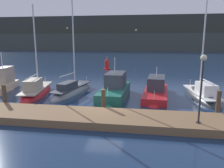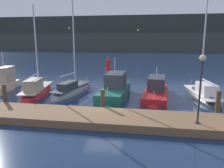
{
  "view_description": "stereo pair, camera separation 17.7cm",
  "coord_description": "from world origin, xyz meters",
  "px_view_note": "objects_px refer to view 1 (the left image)",
  "views": [
    {
      "loc": [
        2.7,
        -14.18,
        4.83
      ],
      "look_at": [
        0.0,
        3.32,
        1.2
      ],
      "focal_mm": 35.0,
      "sensor_mm": 36.0,
      "label": 1
    },
    {
      "loc": [
        2.88,
        -14.15,
        4.83
      ],
      "look_at": [
        0.0,
        3.32,
        1.2
      ],
      "focal_mm": 35.0,
      "sensor_mm": 36.0,
      "label": 2
    }
  ],
  "objects_px": {
    "motorboat_berth_6": "(156,93)",
    "sailboat_berth_4": "(72,92)",
    "motorboat_berth_2": "(4,86)",
    "channel_buoy": "(107,65)",
    "sailboat_berth_7": "(202,97)",
    "dock_lamppost": "(202,78)",
    "sailboat_berth_3": "(36,93)",
    "motorboat_berth_5": "(115,94)"
  },
  "relations": [
    {
      "from": "sailboat_berth_3",
      "to": "sailboat_berth_4",
      "type": "distance_m",
      "value": 3.15
    },
    {
      "from": "motorboat_berth_2",
      "to": "motorboat_berth_6",
      "type": "relative_size",
      "value": 0.75
    },
    {
      "from": "motorboat_berth_2",
      "to": "channel_buoy",
      "type": "height_order",
      "value": "motorboat_berth_2"
    },
    {
      "from": "sailboat_berth_4",
      "to": "motorboat_berth_6",
      "type": "relative_size",
      "value": 1.37
    },
    {
      "from": "sailboat_berth_4",
      "to": "sailboat_berth_7",
      "type": "height_order",
      "value": "sailboat_berth_7"
    },
    {
      "from": "motorboat_berth_2",
      "to": "channel_buoy",
      "type": "bearing_deg",
      "value": 65.83
    },
    {
      "from": "sailboat_berth_7",
      "to": "channel_buoy",
      "type": "distance_m",
      "value": 19.74
    },
    {
      "from": "sailboat_berth_7",
      "to": "sailboat_berth_4",
      "type": "bearing_deg",
      "value": 179.41
    },
    {
      "from": "motorboat_berth_6",
      "to": "dock_lamppost",
      "type": "xyz_separation_m",
      "value": [
        1.94,
        -6.97,
        2.62
      ]
    },
    {
      "from": "sailboat_berth_4",
      "to": "sailboat_berth_3",
      "type": "bearing_deg",
      "value": -162.08
    },
    {
      "from": "sailboat_berth_3",
      "to": "sailboat_berth_4",
      "type": "relative_size",
      "value": 0.91
    },
    {
      "from": "sailboat_berth_7",
      "to": "motorboat_berth_2",
      "type": "bearing_deg",
      "value": 179.17
    },
    {
      "from": "motorboat_berth_6",
      "to": "sailboat_berth_4",
      "type": "bearing_deg",
      "value": 178.97
    },
    {
      "from": "motorboat_berth_2",
      "to": "channel_buoy",
      "type": "relative_size",
      "value": 2.48
    },
    {
      "from": "channel_buoy",
      "to": "motorboat_berth_2",
      "type": "bearing_deg",
      "value": -114.17
    },
    {
      "from": "motorboat_berth_6",
      "to": "sailboat_berth_7",
      "type": "distance_m",
      "value": 3.79
    },
    {
      "from": "motorboat_berth_5",
      "to": "motorboat_berth_6",
      "type": "height_order",
      "value": "motorboat_berth_5"
    },
    {
      "from": "motorboat_berth_2",
      "to": "motorboat_berth_6",
      "type": "height_order",
      "value": "motorboat_berth_2"
    },
    {
      "from": "channel_buoy",
      "to": "dock_lamppost",
      "type": "bearing_deg",
      "value": -68.7
    },
    {
      "from": "sailboat_berth_3",
      "to": "dock_lamppost",
      "type": "bearing_deg",
      "value": -26.19
    },
    {
      "from": "motorboat_berth_2",
      "to": "sailboat_berth_7",
      "type": "distance_m",
      "value": 18.21
    },
    {
      "from": "sailboat_berth_3",
      "to": "channel_buoy",
      "type": "relative_size",
      "value": 4.09
    },
    {
      "from": "sailboat_berth_4",
      "to": "sailboat_berth_7",
      "type": "bearing_deg",
      "value": -0.59
    },
    {
      "from": "motorboat_berth_6",
      "to": "channel_buoy",
      "type": "height_order",
      "value": "motorboat_berth_6"
    },
    {
      "from": "motorboat_berth_5",
      "to": "motorboat_berth_6",
      "type": "xyz_separation_m",
      "value": [
        3.45,
        0.91,
        -0.07
      ]
    },
    {
      "from": "sailboat_berth_7",
      "to": "channel_buoy",
      "type": "height_order",
      "value": "sailboat_berth_7"
    },
    {
      "from": "dock_lamppost",
      "to": "motorboat_berth_2",
      "type": "bearing_deg",
      "value": 156.1
    },
    {
      "from": "motorboat_berth_6",
      "to": "dock_lamppost",
      "type": "bearing_deg",
      "value": -74.42
    },
    {
      "from": "motorboat_berth_5",
      "to": "sailboat_berth_7",
      "type": "height_order",
      "value": "sailboat_berth_7"
    },
    {
      "from": "sailboat_berth_4",
      "to": "channel_buoy",
      "type": "xyz_separation_m",
      "value": [
        0.36,
        16.28,
        0.68
      ]
    },
    {
      "from": "motorboat_berth_5",
      "to": "sailboat_berth_7",
      "type": "xyz_separation_m",
      "value": [
        7.24,
        0.92,
        -0.21
      ]
    },
    {
      "from": "sailboat_berth_7",
      "to": "dock_lamppost",
      "type": "distance_m",
      "value": 7.73
    },
    {
      "from": "sailboat_berth_4",
      "to": "motorboat_berth_6",
      "type": "bearing_deg",
      "value": -1.03
    },
    {
      "from": "motorboat_berth_2",
      "to": "dock_lamppost",
      "type": "relative_size",
      "value": 1.42
    },
    {
      "from": "motorboat_berth_2",
      "to": "sailboat_berth_4",
      "type": "bearing_deg",
      "value": -1.22
    },
    {
      "from": "motorboat_berth_2",
      "to": "motorboat_berth_6",
      "type": "xyz_separation_m",
      "value": [
        14.42,
        -0.28,
        -0.12
      ]
    },
    {
      "from": "sailboat_berth_3",
      "to": "sailboat_berth_7",
      "type": "height_order",
      "value": "sailboat_berth_7"
    },
    {
      "from": "motorboat_berth_5",
      "to": "sailboat_berth_7",
      "type": "relative_size",
      "value": 0.69
    },
    {
      "from": "motorboat_berth_6",
      "to": "channel_buoy",
      "type": "relative_size",
      "value": 3.3
    },
    {
      "from": "motorboat_berth_6",
      "to": "motorboat_berth_2",
      "type": "bearing_deg",
      "value": 178.88
    },
    {
      "from": "sailboat_berth_3",
      "to": "sailboat_berth_7",
      "type": "relative_size",
      "value": 0.88
    },
    {
      "from": "sailboat_berth_4",
      "to": "dock_lamppost",
      "type": "bearing_deg",
      "value": -36.84
    }
  ]
}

